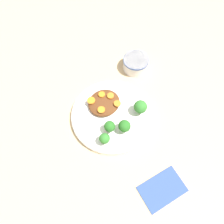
# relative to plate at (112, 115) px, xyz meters

# --- Properties ---
(ground_plane) EXTENTS (4.00, 4.00, 0.00)m
(ground_plane) POSITION_rel_plate_xyz_m (0.00, 0.00, -0.01)
(ground_plane) COLOR tan
(plate) EXTENTS (0.28, 0.28, 0.02)m
(plate) POSITION_rel_plate_xyz_m (0.00, 0.00, 0.00)
(plate) COLOR white
(plate) RESTS_ON ground_plane
(dip_bowl) EXTENTS (0.10, 0.10, 0.05)m
(dip_bowl) POSITION_rel_plate_xyz_m (-0.21, -0.10, 0.02)
(dip_bowl) COLOR silver
(dip_bowl) RESTS_ON ground_plane
(stew_mound) EXTENTS (0.11, 0.10, 0.02)m
(stew_mound) POSITION_rel_plate_xyz_m (-0.01, -0.05, 0.02)
(stew_mound) COLOR #5B3319
(stew_mound) RESTS_ON plate
(broccoli_floret_0) EXTENTS (0.04, 0.04, 0.05)m
(broccoli_floret_0) POSITION_rel_plate_xyz_m (0.05, 0.04, 0.04)
(broccoli_floret_0) COLOR #7FA85B
(broccoli_floret_0) RESTS_ON plate
(broccoli_floret_1) EXTENTS (0.04, 0.04, 0.05)m
(broccoli_floret_1) POSITION_rel_plate_xyz_m (0.01, 0.07, 0.04)
(broccoli_floret_1) COLOR #7FA85B
(broccoli_floret_1) RESTS_ON plate
(broccoli_floret_2) EXTENTS (0.03, 0.03, 0.05)m
(broccoli_floret_2) POSITION_rel_plate_xyz_m (0.08, 0.06, 0.03)
(broccoli_floret_2) COLOR #759E51
(broccoli_floret_2) RESTS_ON plate
(broccoli_floret_3) EXTENTS (0.04, 0.04, 0.06)m
(broccoli_floret_3) POSITION_rel_plate_xyz_m (-0.08, 0.06, 0.04)
(broccoli_floret_3) COLOR #7FA85B
(broccoli_floret_3) RESTS_ON plate
(carrot_slice_0) EXTENTS (0.03, 0.03, 0.00)m
(carrot_slice_0) POSITION_rel_plate_xyz_m (0.03, -0.08, 0.03)
(carrot_slice_0) COLOR orange
(carrot_slice_0) RESTS_ON stew_mound
(carrot_slice_1) EXTENTS (0.02, 0.02, 0.01)m
(carrot_slice_1) POSITION_rel_plate_xyz_m (-0.02, -0.07, 0.03)
(carrot_slice_1) COLOR orange
(carrot_slice_1) RESTS_ON stew_mound
(carrot_slice_2) EXTENTS (0.02, 0.02, 0.00)m
(carrot_slice_2) POSITION_rel_plate_xyz_m (0.02, -0.03, 0.03)
(carrot_slice_2) COLOR orange
(carrot_slice_2) RESTS_ON stew_mound
(carrot_slice_3) EXTENTS (0.02, 0.02, 0.01)m
(carrot_slice_3) POSITION_rel_plate_xyz_m (-0.03, -0.05, 0.03)
(carrot_slice_3) COLOR orange
(carrot_slice_3) RESTS_ON stew_mound
(carrot_slice_4) EXTENTS (0.02, 0.02, 0.00)m
(carrot_slice_4) POSITION_rel_plate_xyz_m (-0.03, -0.01, 0.03)
(carrot_slice_4) COLOR orange
(carrot_slice_4) RESTS_ON stew_mound
(napkin) EXTENTS (0.15, 0.11, 0.01)m
(napkin) POSITION_rel_plate_xyz_m (0.05, 0.28, -0.01)
(napkin) COLOR #334C8C
(napkin) RESTS_ON ground_plane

